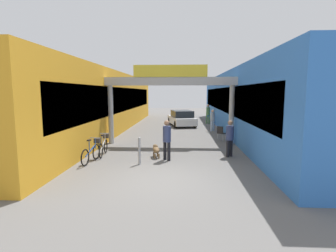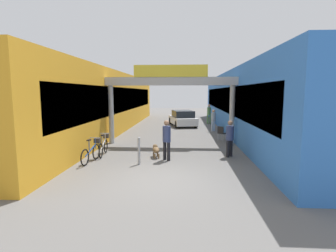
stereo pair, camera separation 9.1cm
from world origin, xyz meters
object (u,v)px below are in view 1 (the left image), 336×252
object	(u,v)px
pedestrian_carrying_crate	(213,119)
pedestrian_with_dog	(167,137)
cafe_chair_black_nearer	(221,132)
bicycle_silver_second	(104,146)
bicycle_blue_nearest	(92,152)
parked_car_white	(182,118)
dog_on_leash	(156,150)
bollard_post_metal	(139,151)
pedestrian_elderly_walking	(208,113)
pedestrian_companion	(230,136)

from	to	relation	value
pedestrian_carrying_crate	pedestrian_with_dog	bearing A→B (deg)	-108.43
cafe_chair_black_nearer	bicycle_silver_second	bearing A→B (deg)	-147.37
bicycle_blue_nearest	parked_car_white	bearing A→B (deg)	73.26
dog_on_leash	bollard_post_metal	size ratio (longest dim) A/B	0.70
pedestrian_with_dog	pedestrian_elderly_walking	world-z (taller)	pedestrian_elderly_walking
dog_on_leash	cafe_chair_black_nearer	xyz separation A→B (m)	(3.42, 4.06, 0.20)
pedestrian_companion	cafe_chair_black_nearer	world-z (taller)	pedestrian_companion
pedestrian_with_dog	bollard_post_metal	world-z (taller)	pedestrian_with_dog
bicycle_blue_nearest	pedestrian_with_dog	bearing A→B (deg)	8.29
pedestrian_companion	pedestrian_carrying_crate	bearing A→B (deg)	89.18
bicycle_blue_nearest	bicycle_silver_second	bearing A→B (deg)	84.53
dog_on_leash	bicycle_blue_nearest	xyz separation A→B (m)	(-2.56, -0.93, 0.10)
pedestrian_elderly_walking	bicycle_silver_second	distance (m)	13.82
pedestrian_carrying_crate	pedestrian_elderly_walking	bearing A→B (deg)	88.74
cafe_chair_black_nearer	pedestrian_with_dog	bearing A→B (deg)	-122.69
pedestrian_carrying_crate	bicycle_blue_nearest	distance (m)	10.84
pedestrian_elderly_walking	dog_on_leash	xyz separation A→B (m)	(-3.48, -12.77, -0.69)
pedestrian_carrying_crate	dog_on_leash	bearing A→B (deg)	-112.58
pedestrian_with_dog	parked_car_white	bearing A→B (deg)	87.19
dog_on_leash	cafe_chair_black_nearer	distance (m)	5.31
pedestrian_with_dog	bicycle_blue_nearest	world-z (taller)	pedestrian_with_dog
pedestrian_companion	bicycle_blue_nearest	distance (m)	5.98
pedestrian_companion	bollard_post_metal	distance (m)	4.11
pedestrian_elderly_walking	parked_car_white	distance (m)	2.91
pedestrian_elderly_walking	dog_on_leash	bearing A→B (deg)	-105.24
pedestrian_companion	pedestrian_elderly_walking	world-z (taller)	pedestrian_elderly_walking
bicycle_blue_nearest	cafe_chair_black_nearer	size ratio (longest dim) A/B	1.89
pedestrian_carrying_crate	parked_car_white	world-z (taller)	pedestrian_carrying_crate
pedestrian_elderly_walking	bicycle_silver_second	xyz separation A→B (m)	(-5.92, -12.47, -0.59)
pedestrian_companion	bicycle_silver_second	world-z (taller)	pedestrian_companion
pedestrian_elderly_walking	cafe_chair_black_nearer	world-z (taller)	pedestrian_elderly_walking
bicycle_silver_second	cafe_chair_black_nearer	xyz separation A→B (m)	(5.87, 3.76, 0.10)
pedestrian_companion	parked_car_white	bearing A→B (deg)	101.35
pedestrian_with_dog	bicycle_blue_nearest	distance (m)	3.15
pedestrian_companion	pedestrian_carrying_crate	distance (m)	7.83
cafe_chair_black_nearer	parked_car_white	distance (m)	7.50
cafe_chair_black_nearer	parked_car_white	bearing A→B (deg)	108.19
bicycle_blue_nearest	bollard_post_metal	world-z (taller)	bollard_post_metal
pedestrian_carrying_crate	pedestrian_companion	bearing A→B (deg)	-90.82
pedestrian_elderly_walking	parked_car_white	bearing A→B (deg)	-146.38
dog_on_leash	parked_car_white	size ratio (longest dim) A/B	0.18
bollard_post_metal	cafe_chair_black_nearer	bearing A→B (deg)	52.85
pedestrian_with_dog	pedestrian_carrying_crate	bearing A→B (deg)	71.57
parked_car_white	pedestrian_with_dog	bearing A→B (deg)	-92.81
dog_on_leash	bollard_post_metal	xyz separation A→B (m)	(-0.55, -1.19, 0.22)
bollard_post_metal	cafe_chair_black_nearer	distance (m)	6.58
bicycle_silver_second	pedestrian_carrying_crate	bearing A→B (deg)	53.36
bicycle_blue_nearest	bicycle_silver_second	size ratio (longest dim) A/B	1.00
bicycle_blue_nearest	cafe_chair_black_nearer	bearing A→B (deg)	39.81
cafe_chair_black_nearer	pedestrian_elderly_walking	bearing A→B (deg)	89.62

